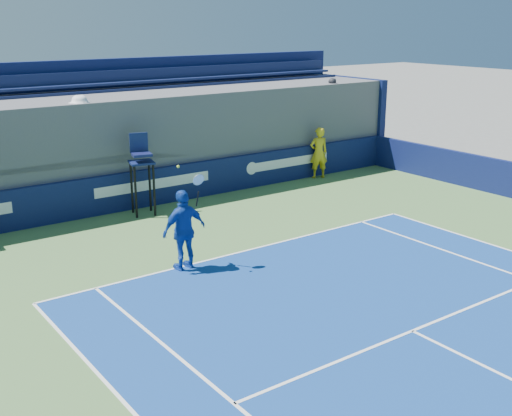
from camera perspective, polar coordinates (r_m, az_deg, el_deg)
ball_person at (r=24.02m, az=5.59°, el=4.91°), size 0.81×0.66×1.90m
back_hoarding at (r=20.67m, az=-9.15°, el=1.85°), size 20.40×0.21×1.20m
umpire_chair at (r=19.54m, az=-10.15°, el=3.75°), size 0.85×0.85×2.48m
tennis_player at (r=15.16m, az=-6.40°, el=-1.95°), size 1.16×0.54×2.57m
stadium_seating at (r=22.21m, az=-11.75°, el=5.99°), size 21.00×4.05×4.40m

